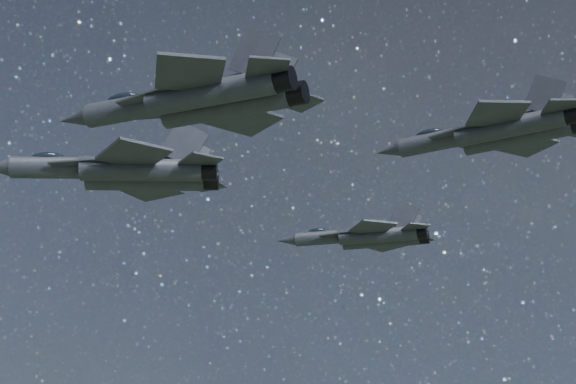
# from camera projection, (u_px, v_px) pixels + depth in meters

# --- Properties ---
(jet_lead) EXTENTS (19.93, 13.50, 5.02)m
(jet_lead) POSITION_uv_depth(u_px,v_px,m) (124.00, 171.00, 69.90)
(jet_lead) COLOR #2E323A
(jet_left) EXTENTS (15.80, 11.29, 4.04)m
(jet_left) POSITION_uv_depth(u_px,v_px,m) (367.00, 236.00, 87.14)
(jet_left) COLOR #2E323A
(jet_right) EXTENTS (18.48, 12.86, 4.65)m
(jet_right) POSITION_uv_depth(u_px,v_px,m) (198.00, 99.00, 56.11)
(jet_right) COLOR #2E323A
(jet_slot) EXTENTS (16.09, 10.90, 4.05)m
(jet_slot) POSITION_uv_depth(u_px,v_px,m) (496.00, 132.00, 62.43)
(jet_slot) COLOR #2E323A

